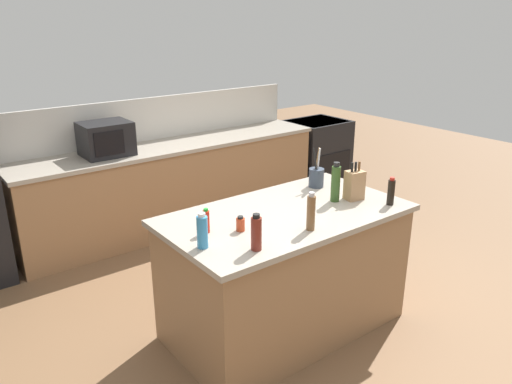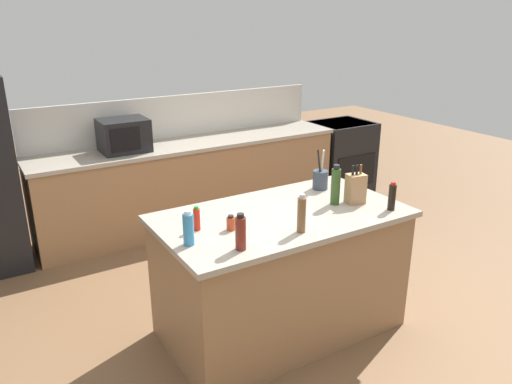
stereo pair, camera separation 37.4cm
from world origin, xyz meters
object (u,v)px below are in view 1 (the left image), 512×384
Objects in this scene: spice_jar_paprika at (240,224)px; vinegar_bottle at (256,233)px; microwave at (106,139)px; pepper_grinder at (311,212)px; utensil_crock at (316,177)px; soy_sauce_bottle at (391,192)px; olive_oil_bottle at (336,183)px; range_oven at (316,154)px; hot_sauce_bottle at (206,221)px; knife_block at (354,185)px; dish_soap_bottle at (202,231)px.

spice_jar_paprika is 0.30m from vinegar_bottle.
spice_jar_paprika is at bearing -90.35° from microwave.
microwave is 2.54m from pepper_grinder.
soy_sauce_bottle is (0.15, -0.62, 0.02)m from utensil_crock.
pepper_grinder is 1.23× the size of soy_sauce_bottle.
microwave is at bearing 110.80° from olive_oil_bottle.
vinegar_bottle is at bearing -106.99° from spice_jar_paprika.
utensil_crock is at bearing 70.05° from olive_oil_bottle.
soy_sauce_bottle reaches higher than spice_jar_paprika.
vinegar_bottle is at bearing -177.95° from pepper_grinder.
hot_sauce_bottle is at bearing -144.89° from range_oven.
microwave is 2.54m from vinegar_bottle.
pepper_grinder is at bearing -134.78° from range_oven.
microwave is at bearing 180.00° from range_oven.
pepper_grinder is (-2.50, -2.52, 0.59)m from range_oven.
soy_sauce_bottle is (1.12, -2.54, -0.07)m from microwave.
olive_oil_bottle is (-0.12, -0.32, 0.06)m from utensil_crock.
hot_sauce_bottle is (-0.20, -2.15, -0.09)m from microwave.
hot_sauce_bottle is (-0.19, 0.11, 0.03)m from spice_jar_paprika.
utensil_crock is 1.23m from vinegar_bottle.
olive_oil_bottle is at bearing 167.69° from knife_block.
knife_block is at bearing 118.46° from soy_sauce_bottle.
knife_block is at bearing -22.63° from olive_oil_bottle.
spice_jar_paprika is 0.33m from dish_soap_bottle.
knife_block reaches higher than dish_soap_bottle.
soy_sauce_bottle reaches higher than range_oven.
olive_oil_bottle reaches higher than soy_sauce_bottle.
microwave reaches higher than range_oven.
utensil_crock is 0.63m from soy_sauce_bottle.
hot_sauce_bottle is 0.72× the size of vinegar_bottle.
olive_oil_bottle is 1.35× the size of dish_soap_bottle.
knife_block is 1.31× the size of dish_soap_bottle.
vinegar_bottle is at bearing -157.90° from knife_block.
vinegar_bottle is (-1.07, -0.61, 0.02)m from utensil_crock.
soy_sauce_bottle is 1.38m from hot_sauce_bottle.
olive_oil_bottle reaches higher than dish_soap_bottle.
soy_sauce_bottle is (-1.73, -2.54, 0.57)m from range_oven.
range_oven is 5.64× the size of hot_sauce_bottle.
knife_block is at bearing 11.79° from vinegar_bottle.
pepper_grinder is (0.37, -0.26, 0.07)m from spice_jar_paprika.
hot_sauce_bottle is (-0.55, 0.37, -0.04)m from pepper_grinder.
microwave reaches higher than olive_oil_bottle.
spice_jar_paprika is at bearing -161.50° from utensil_crock.
spice_jar_paprika is at bearing 73.01° from vinegar_bottle.
utensil_crock is 1.19m from hot_sauce_bottle.
soy_sauce_bottle is at bearing -1.83° from pepper_grinder.
olive_oil_bottle reaches higher than range_oven.
pepper_grinder is (-0.62, -0.59, 0.04)m from utensil_crock.
spice_jar_paprika is 1.17m from soy_sauce_bottle.
soy_sauce_bottle is at bearing -51.22° from knife_block.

